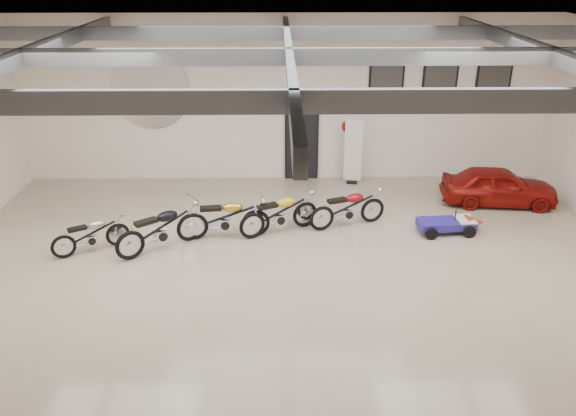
{
  "coord_description": "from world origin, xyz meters",
  "views": [
    {
      "loc": [
        -0.19,
        -10.72,
        6.49
      ],
      "look_at": [
        0.0,
        1.2,
        1.1
      ],
      "focal_mm": 35.0,
      "sensor_mm": 36.0,
      "label": 1
    }
  ],
  "objects_px": {
    "motorcycle_silver": "(90,234)",
    "motorcycle_red": "(348,207)",
    "motorcycle_gold": "(225,217)",
    "vintage_car": "(499,186)",
    "banner_stand": "(353,153)",
    "motorcycle_black": "(160,228)",
    "motorcycle_yellow": "(279,212)",
    "go_kart": "(452,221)"
  },
  "relations": [
    {
      "from": "motorcycle_silver",
      "to": "motorcycle_gold",
      "type": "height_order",
      "value": "motorcycle_gold"
    },
    {
      "from": "motorcycle_gold",
      "to": "vintage_car",
      "type": "xyz_separation_m",
      "value": [
        7.56,
        1.99,
        -0.03
      ]
    },
    {
      "from": "motorcycle_yellow",
      "to": "vintage_car",
      "type": "bearing_deg",
      "value": -10.22
    },
    {
      "from": "motorcycle_red",
      "to": "go_kart",
      "type": "relative_size",
      "value": 1.19
    },
    {
      "from": "motorcycle_black",
      "to": "motorcycle_gold",
      "type": "height_order",
      "value": "motorcycle_black"
    },
    {
      "from": "motorcycle_gold",
      "to": "banner_stand",
      "type": "bearing_deg",
      "value": 38.71
    },
    {
      "from": "motorcycle_silver",
      "to": "motorcycle_red",
      "type": "relative_size",
      "value": 0.87
    },
    {
      "from": "banner_stand",
      "to": "motorcycle_black",
      "type": "bearing_deg",
      "value": -132.52
    },
    {
      "from": "motorcycle_black",
      "to": "motorcycle_gold",
      "type": "relative_size",
      "value": 1.01
    },
    {
      "from": "motorcycle_silver",
      "to": "vintage_car",
      "type": "bearing_deg",
      "value": -14.96
    },
    {
      "from": "motorcycle_silver",
      "to": "go_kart",
      "type": "height_order",
      "value": "motorcycle_silver"
    },
    {
      "from": "motorcycle_gold",
      "to": "motorcycle_red",
      "type": "bearing_deg",
      "value": 4.48
    },
    {
      "from": "motorcycle_silver",
      "to": "motorcycle_yellow",
      "type": "height_order",
      "value": "motorcycle_yellow"
    },
    {
      "from": "banner_stand",
      "to": "motorcycle_black",
      "type": "xyz_separation_m",
      "value": [
        -5.09,
        -4.24,
        -0.42
      ]
    },
    {
      "from": "motorcycle_yellow",
      "to": "go_kart",
      "type": "height_order",
      "value": "motorcycle_yellow"
    },
    {
      "from": "banner_stand",
      "to": "motorcycle_black",
      "type": "distance_m",
      "value": 6.64
    },
    {
      "from": "motorcycle_gold",
      "to": "motorcycle_red",
      "type": "distance_m",
      "value": 3.18
    },
    {
      "from": "motorcycle_gold",
      "to": "go_kart",
      "type": "bearing_deg",
      "value": -4.4
    },
    {
      "from": "motorcycle_red",
      "to": "motorcycle_gold",
      "type": "bearing_deg",
      "value": 171.78
    },
    {
      "from": "motorcycle_silver",
      "to": "motorcycle_black",
      "type": "relative_size",
      "value": 0.81
    },
    {
      "from": "go_kart",
      "to": "vintage_car",
      "type": "distance_m",
      "value": 2.55
    },
    {
      "from": "banner_stand",
      "to": "motorcycle_gold",
      "type": "bearing_deg",
      "value": -127.11
    },
    {
      "from": "motorcycle_black",
      "to": "go_kart",
      "type": "height_order",
      "value": "motorcycle_black"
    },
    {
      "from": "motorcycle_black",
      "to": "vintage_car",
      "type": "bearing_deg",
      "value": -20.51
    },
    {
      "from": "motorcycle_black",
      "to": "vintage_car",
      "type": "distance_m",
      "value": 9.4
    },
    {
      "from": "motorcycle_yellow",
      "to": "go_kart",
      "type": "bearing_deg",
      "value": -26.57
    },
    {
      "from": "motorcycle_silver",
      "to": "vintage_car",
      "type": "xyz_separation_m",
      "value": [
        10.68,
        2.67,
        0.07
      ]
    },
    {
      "from": "motorcycle_gold",
      "to": "motorcycle_red",
      "type": "relative_size",
      "value": 1.06
    },
    {
      "from": "motorcycle_red",
      "to": "go_kart",
      "type": "bearing_deg",
      "value": -27.76
    },
    {
      "from": "motorcycle_gold",
      "to": "go_kart",
      "type": "relative_size",
      "value": 1.26
    },
    {
      "from": "motorcycle_silver",
      "to": "motorcycle_yellow",
      "type": "bearing_deg",
      "value": -16.96
    },
    {
      "from": "motorcycle_silver",
      "to": "motorcycle_red",
      "type": "xyz_separation_m",
      "value": [
        6.25,
        1.28,
        0.07
      ]
    },
    {
      "from": "banner_stand",
      "to": "go_kart",
      "type": "relative_size",
      "value": 1.14
    },
    {
      "from": "motorcycle_black",
      "to": "motorcycle_yellow",
      "type": "bearing_deg",
      "value": -19.27
    },
    {
      "from": "motorcycle_silver",
      "to": "motorcycle_gold",
      "type": "relative_size",
      "value": 0.82
    },
    {
      "from": "motorcycle_black",
      "to": "go_kart",
      "type": "distance_m",
      "value": 7.28
    },
    {
      "from": "motorcycle_silver",
      "to": "motorcycle_gold",
      "type": "distance_m",
      "value": 3.2
    },
    {
      "from": "motorcycle_black",
      "to": "motorcycle_yellow",
      "type": "relative_size",
      "value": 1.05
    },
    {
      "from": "banner_stand",
      "to": "vintage_car",
      "type": "bearing_deg",
      "value": -14.88
    },
    {
      "from": "motorcycle_yellow",
      "to": "go_kart",
      "type": "xyz_separation_m",
      "value": [
        4.41,
        -0.07,
        -0.24
      ]
    },
    {
      "from": "motorcycle_silver",
      "to": "motorcycle_red",
      "type": "bearing_deg",
      "value": -17.41
    },
    {
      "from": "banner_stand",
      "to": "go_kart",
      "type": "xyz_separation_m",
      "value": [
        2.14,
        -3.43,
        -0.68
      ]
    }
  ]
}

